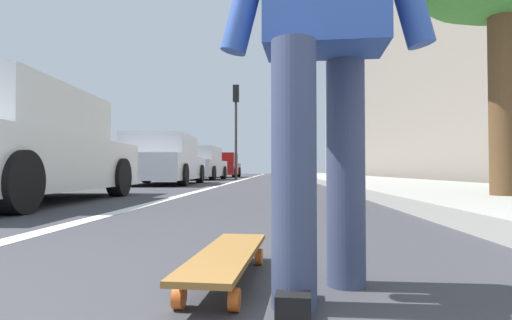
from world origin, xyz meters
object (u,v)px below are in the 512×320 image
at_px(skateboard, 227,257).
at_px(parked_car_end, 222,166).
at_px(skater_person, 323,17).
at_px(parked_car_near, 13,148).
at_px(parked_car_far, 199,164).
at_px(traffic_light, 236,114).
at_px(parked_car_mid, 162,161).

distance_m(skateboard, parked_car_end, 23.11).
bearing_deg(skateboard, skater_person, -113.29).
height_order(parked_car_near, parked_car_far, same).
height_order(skateboard, traffic_light, traffic_light).
bearing_deg(parked_car_near, parked_car_mid, 0.74).
distance_m(parked_car_far, traffic_light, 3.02).
bearing_deg(parked_car_far, traffic_light, -59.37).
distance_m(skater_person, traffic_light, 17.84).
relative_size(parked_car_near, parked_car_mid, 0.96).
relative_size(parked_car_mid, parked_car_end, 1.15).
bearing_deg(parked_car_end, parked_car_near, -179.86).
relative_size(parked_car_mid, traffic_light, 1.03).
distance_m(skater_person, parked_car_mid, 11.14).
relative_size(parked_car_near, traffic_light, 0.99).
bearing_deg(parked_car_far, skateboard, -168.33).
bearing_deg(parked_car_mid, traffic_light, -11.79).
relative_size(parked_car_near, parked_car_far, 1.06).
relative_size(skater_person, traffic_light, 0.37).
distance_m(parked_car_near, parked_car_far, 13.04).
bearing_deg(parked_car_mid, parked_car_near, -179.26).
bearing_deg(parked_car_far, parked_car_end, -1.46).
bearing_deg(skater_person, skateboard, 66.71).
bearing_deg(parked_car_near, traffic_light, -5.65).
relative_size(skateboard, parked_car_near, 0.19).
distance_m(skater_person, parked_car_far, 17.06).
xyz_separation_m(parked_car_far, traffic_light, (0.94, -1.59, 2.38)).
bearing_deg(parked_car_mid, parked_car_far, 1.15).
bearing_deg(parked_car_end, skater_person, -171.14).
height_order(skateboard, parked_car_far, parked_car_far).
height_order(skater_person, parked_car_near, skater_person).
distance_m(skateboard, traffic_light, 17.78).
xyz_separation_m(parked_car_near, parked_car_far, (13.04, 0.21, 0.00)).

